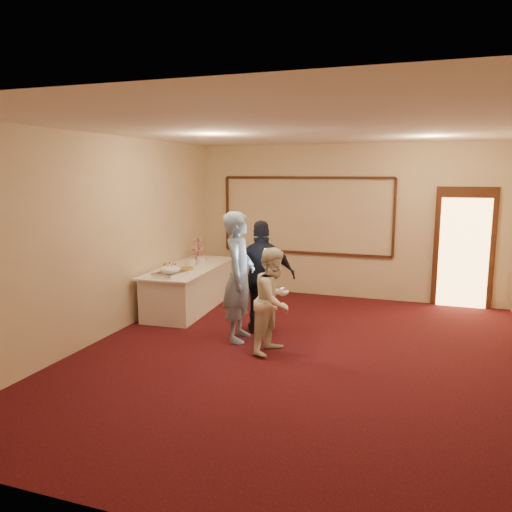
{
  "coord_description": "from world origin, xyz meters",
  "views": [
    {
      "loc": [
        1.5,
        -6.25,
        2.45
      ],
      "look_at": [
        -1.03,
        1.07,
        1.15
      ],
      "focal_mm": 35.0,
      "sensor_mm": 36.0,
      "label": 1
    }
  ],
  "objects": [
    {
      "name": "camera_flash",
      "position": [
        -0.68,
        0.56,
        1.33
      ],
      "size": [
        0.07,
        0.04,
        0.05
      ],
      "primitive_type": "cube",
      "rotation": [
        0.0,
        0.0,
        0.05
      ],
      "color": "white",
      "rests_on": "guest"
    },
    {
      "name": "pavlova_tray",
      "position": [
        -2.44,
        0.84,
        0.86
      ],
      "size": [
        0.46,
        0.6,
        0.2
      ],
      "color": "silver",
      "rests_on": "buffet_table"
    },
    {
      "name": "tart",
      "position": [
        -2.41,
        1.4,
        0.79
      ],
      "size": [
        0.25,
        0.25,
        0.05
      ],
      "color": "white",
      "rests_on": "buffet_table"
    },
    {
      "name": "buffet_table",
      "position": [
        -2.53,
        1.7,
        0.39
      ],
      "size": [
        1.1,
        2.49,
        0.77
      ],
      "color": "white",
      "rests_on": "floor"
    },
    {
      "name": "floor",
      "position": [
        0.0,
        0.0,
        0.0
      ],
      "size": [
        7.0,
        7.0,
        0.0
      ],
      "primitive_type": "plane",
      "color": "black",
      "rests_on": "ground"
    },
    {
      "name": "guest",
      "position": [
        -0.85,
        0.84,
        0.87
      ],
      "size": [
        1.1,
        0.8,
        1.74
      ],
      "primitive_type": "imported",
      "rotation": [
        0.0,
        0.0,
        3.56
      ],
      "color": "black",
      "rests_on": "floor"
    },
    {
      "name": "doorway",
      "position": [
        2.15,
        3.45,
        1.08
      ],
      "size": [
        1.05,
        0.07,
        2.2
      ],
      "color": "black",
      "rests_on": "floor"
    },
    {
      "name": "room_walls",
      "position": [
        0.0,
        0.0,
        2.03
      ],
      "size": [
        6.04,
        7.04,
        3.02
      ],
      "color": "beige",
      "rests_on": "floor"
    },
    {
      "name": "wall_molding",
      "position": [
        -0.8,
        3.47,
        1.6
      ],
      "size": [
        3.45,
        0.04,
        1.55
      ],
      "color": "black",
      "rests_on": "room_walls"
    },
    {
      "name": "man",
      "position": [
        -1.06,
        0.39,
        0.95
      ],
      "size": [
        0.54,
        0.74,
        1.9
      ],
      "primitive_type": "imported",
      "rotation": [
        0.0,
        0.0,
        1.7
      ],
      "color": "#7CA1D0",
      "rests_on": "floor"
    },
    {
      "name": "cupcake_stand",
      "position": [
        -2.74,
        2.52,
        0.94
      ],
      "size": [
        0.33,
        0.33,
        0.48
      ],
      "color": "#C04676",
      "rests_on": "buffet_table"
    },
    {
      "name": "plate_stack_a",
      "position": [
        -2.5,
        1.69,
        0.85
      ],
      "size": [
        0.18,
        0.18,
        0.15
      ],
      "color": "white",
      "rests_on": "buffet_table"
    },
    {
      "name": "plate_stack_b",
      "position": [
        -2.41,
        1.97,
        0.84
      ],
      "size": [
        0.17,
        0.17,
        0.15
      ],
      "color": "white",
      "rests_on": "buffet_table"
    },
    {
      "name": "woman",
      "position": [
        -0.42,
        0.06,
        0.73
      ],
      "size": [
        0.69,
        0.81,
        1.46
      ],
      "primitive_type": "imported",
      "rotation": [
        0.0,
        0.0,
        1.36
      ],
      "color": "white",
      "rests_on": "floor"
    }
  ]
}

